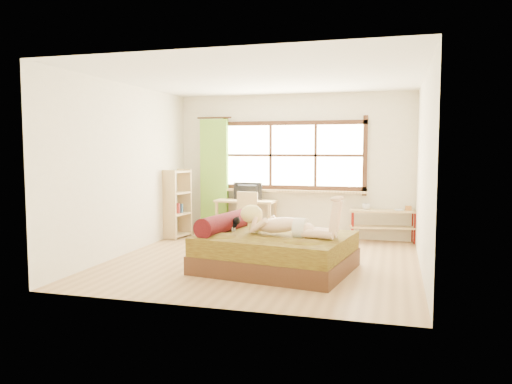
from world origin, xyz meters
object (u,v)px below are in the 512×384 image
(bed, at_px, (273,250))
(woman, at_px, (286,214))
(kitten, at_px, (229,223))
(chair, at_px, (246,214))
(bookshelf, at_px, (177,203))
(pipe_shelf, at_px, (384,219))
(desk, at_px, (246,205))

(bed, distance_m, woman, 0.56)
(kitten, relative_size, chair, 0.34)
(woman, distance_m, kitten, 0.90)
(bed, xyz_separation_m, woman, (0.20, -0.06, 0.53))
(kitten, height_order, bookshelf, bookshelf)
(pipe_shelf, xyz_separation_m, bookshelf, (-3.78, -0.55, 0.22))
(woman, height_order, kitten, woman)
(bed, bearing_deg, pipe_shelf, 69.36)
(bed, distance_m, pipe_shelf, 2.89)
(desk, distance_m, chair, 0.40)
(desk, bearing_deg, pipe_shelf, 4.40)
(bed, xyz_separation_m, kitten, (-0.67, 0.09, 0.35))
(desk, xyz_separation_m, chair, (0.10, -0.37, -0.12))
(woman, bearing_deg, desk, 127.27)
(chair, bearing_deg, bed, -61.91)
(woman, distance_m, pipe_shelf, 2.87)
(bed, relative_size, kitten, 7.43)
(kitten, relative_size, desk, 0.26)
(desk, bearing_deg, bookshelf, -159.21)
(kitten, bearing_deg, chair, 108.92)
(kitten, xyz_separation_m, desk, (-0.43, 2.29, -0.00))
(bed, relative_size, desk, 1.93)
(desk, distance_m, bookshelf, 1.31)
(desk, bearing_deg, woman, -60.26)
(woman, xyz_separation_m, chair, (-1.20, 2.07, -0.30))
(kitten, distance_m, pipe_shelf, 3.21)
(desk, height_order, bookshelf, bookshelf)
(woman, bearing_deg, pipe_shelf, 73.41)
(chair, distance_m, bookshelf, 1.35)
(desk, height_order, pipe_shelf, desk)
(desk, xyz_separation_m, pipe_shelf, (2.54, 0.12, -0.18))
(desk, height_order, chair, chair)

